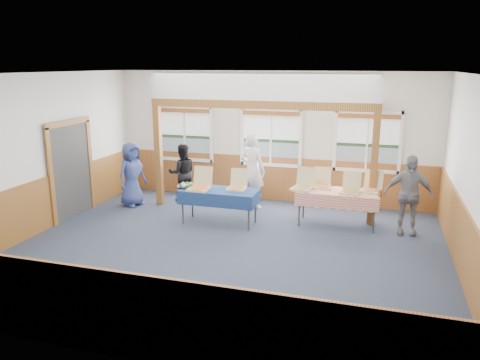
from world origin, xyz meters
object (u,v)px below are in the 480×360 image
(woman_white, at_px, (252,170))
(man_blue, at_px, (132,174))
(table_right, at_px, (338,194))
(person_grey, at_px, (408,195))
(table_left, at_px, (219,193))
(woman_black, at_px, (182,173))

(woman_white, bearing_deg, man_blue, 31.39)
(table_right, distance_m, person_grey, 1.40)
(table_left, xyz_separation_m, person_grey, (3.83, 0.53, 0.12))
(table_left, relative_size, table_right, 0.91)
(woman_black, bearing_deg, woman_white, 149.63)
(woman_black, relative_size, person_grey, 0.89)
(woman_white, height_order, person_grey, woman_white)
(woman_black, height_order, person_grey, person_grey)
(table_left, distance_m, table_right, 2.52)
(table_right, xyz_separation_m, man_blue, (-4.90, 0.05, 0.08))
(table_left, distance_m, woman_white, 1.42)
(person_grey, bearing_deg, man_blue, 178.14)
(table_right, relative_size, woman_white, 1.03)
(table_left, bearing_deg, woman_black, 139.50)
(woman_black, xyz_separation_m, person_grey, (5.27, -0.84, 0.09))
(table_right, distance_m, woman_black, 3.95)
(woman_black, bearing_deg, man_blue, 4.05)
(table_left, relative_size, person_grey, 1.04)
(table_right, height_order, woman_black, woman_black)
(table_left, distance_m, woman_black, 1.99)
(woman_white, distance_m, woman_black, 1.82)
(table_left, distance_m, person_grey, 3.87)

